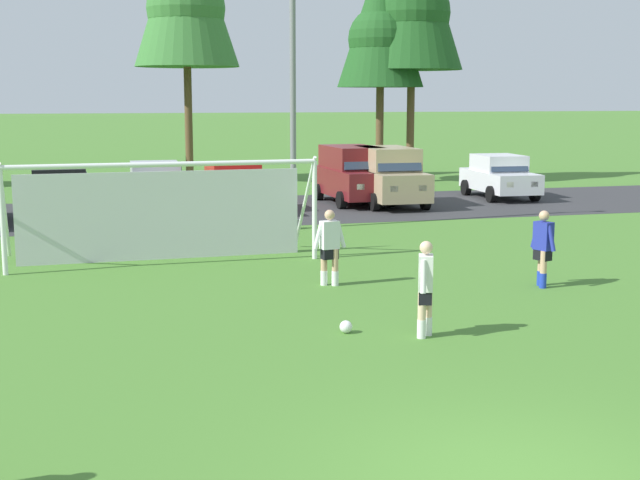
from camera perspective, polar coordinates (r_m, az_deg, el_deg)
ground_plane at (r=23.81m, az=-4.40°, el=-0.53°), size 400.00×400.00×0.00m
parking_lot_strip at (r=31.62m, az=-7.07°, el=1.85°), size 52.00×8.40×0.01m
soccer_ball at (r=15.29m, az=1.68°, el=-5.59°), size 0.22×0.22×0.22m
soccer_goal at (r=22.09m, az=-10.09°, el=1.98°), size 7.46×2.11×2.57m
player_striker_near at (r=19.39m, az=14.12°, el=-0.55°), size 0.36×0.74×1.64m
player_midfield_center at (r=15.00m, az=6.78°, el=-3.15°), size 0.42×0.68×1.64m
player_defender_far at (r=18.94m, az=0.62°, el=-0.50°), size 0.75×0.30×1.64m
parked_car_slot_left at (r=30.36m, az=-16.38°, el=2.90°), size 2.15×4.26×1.72m
parked_car_slot_center_left at (r=31.93m, az=-10.50°, el=3.41°), size 2.10×4.23×1.72m
parked_car_slot_center at (r=31.35m, az=-5.58°, el=3.41°), size 2.13×4.25×1.72m
parked_car_slot_center_right at (r=33.68m, az=2.14°, el=4.26°), size 2.26×4.66×2.16m
parked_car_slot_right at (r=33.04m, az=4.38°, el=4.14°), size 2.22×4.65×2.16m
parked_car_slot_far_right at (r=36.13m, az=11.46°, el=4.04°), size 2.19×4.28×1.72m
tree_right_edge at (r=41.96m, az=3.93°, el=13.72°), size 4.00×4.00×10.67m
street_lamp at (r=26.97m, az=-1.40°, el=9.58°), size 2.00×0.32×8.10m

